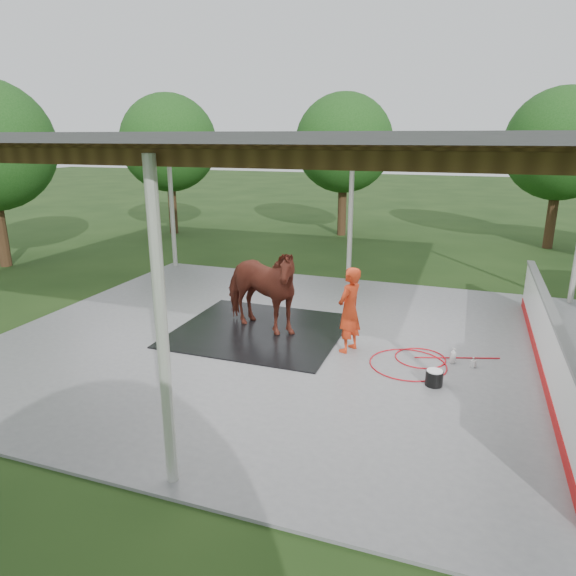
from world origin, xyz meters
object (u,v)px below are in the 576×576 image
(horse, at_px, (259,288))
(handler, at_px, (349,310))
(wash_bucket, at_px, (434,378))
(dasher_board, at_px, (548,345))

(horse, relative_size, handler, 1.31)
(handler, distance_m, wash_bucket, 2.06)
(dasher_board, bearing_deg, handler, -177.74)
(horse, xyz_separation_m, handler, (2.03, -0.39, -0.12))
(handler, bearing_deg, dasher_board, 112.26)
(dasher_board, height_order, wash_bucket, dasher_board)
(horse, distance_m, handler, 2.07)
(horse, relative_size, wash_bucket, 7.58)
(horse, distance_m, wash_bucket, 4.04)
(dasher_board, height_order, horse, horse)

